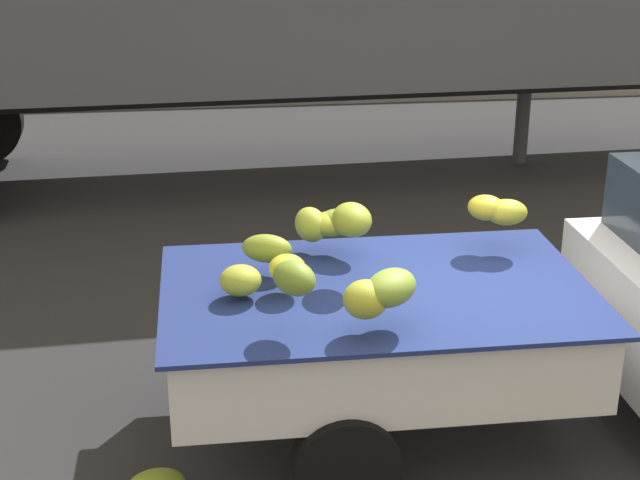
% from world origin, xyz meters
% --- Properties ---
extents(ground, '(220.00, 220.00, 0.00)m').
position_xyz_m(ground, '(0.00, 0.00, 0.00)').
color(ground, '#28282B').
extents(curb_strip, '(80.00, 0.80, 0.16)m').
position_xyz_m(curb_strip, '(0.00, 9.98, 0.08)').
color(curb_strip, gray).
rests_on(curb_strip, ground).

